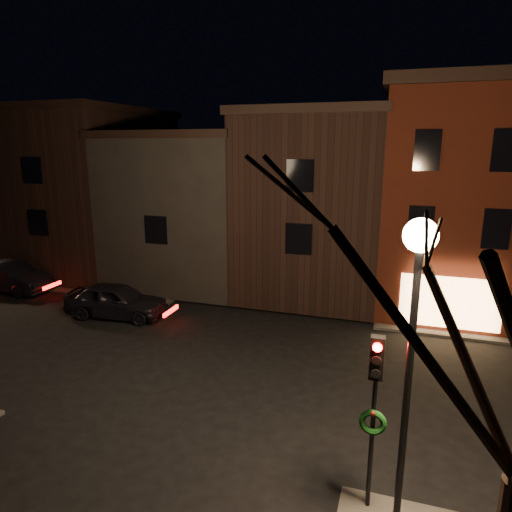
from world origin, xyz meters
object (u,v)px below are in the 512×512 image
at_px(parked_car_b, 9,277).
at_px(parked_car_a, 116,300).
at_px(street_lamp_near, 415,297).
at_px(traffic_signal, 374,397).

bearing_deg(parked_car_b, parked_car_a, -97.97).
bearing_deg(parked_car_b, street_lamp_near, -114.10).
bearing_deg(parked_car_a, traffic_signal, -130.18).
xyz_separation_m(street_lamp_near, traffic_signal, (-0.60, 0.49, -2.37)).
bearing_deg(traffic_signal, parked_car_b, 153.67).
xyz_separation_m(traffic_signal, parked_car_b, (-19.93, 9.86, -2.00)).
relative_size(street_lamp_near, parked_car_a, 1.37).
height_order(parked_car_a, parked_car_b, parked_car_b).
xyz_separation_m(traffic_signal, parked_car_a, (-12.10, 8.39, -2.00)).
height_order(traffic_signal, parked_car_b, traffic_signal).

